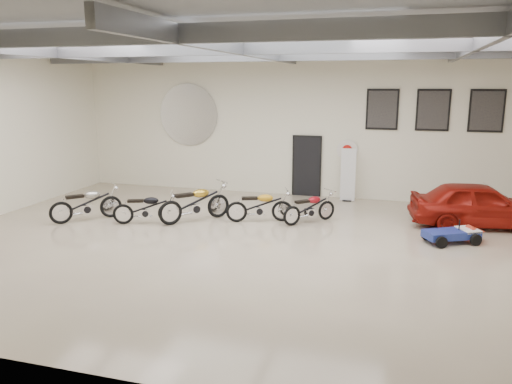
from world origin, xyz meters
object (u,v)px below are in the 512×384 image
(motorcycle_silver, at_px, (86,203))
(vintage_car, at_px, (479,204))
(motorcycle_red, at_px, (310,207))
(motorcycle_black, at_px, (146,208))
(go_kart, at_px, (457,231))
(banner_stand, at_px, (348,175))
(motorcycle_gold, at_px, (195,202))
(motorcycle_yellow, at_px, (259,205))

(motorcycle_silver, distance_m, vintage_car, 11.24)
(motorcycle_red, distance_m, vintage_car, 4.72)
(motorcycle_black, bearing_deg, motorcycle_red, -3.56)
(motorcycle_black, relative_size, go_kart, 1.08)
(motorcycle_black, bearing_deg, banner_stand, 19.16)
(vintage_car, bearing_deg, motorcycle_black, 95.00)
(motorcycle_gold, distance_m, go_kart, 7.15)
(motorcycle_silver, relative_size, vintage_car, 0.54)
(motorcycle_silver, relative_size, motorcycle_black, 1.12)
(motorcycle_red, bearing_deg, motorcycle_silver, 147.54)
(banner_stand, height_order, vintage_car, banner_stand)
(motorcycle_red, bearing_deg, go_kart, -58.14)
(motorcycle_silver, distance_m, motorcycle_yellow, 5.07)
(motorcycle_gold, distance_m, vintage_car, 8.05)
(banner_stand, height_order, motorcycle_yellow, banner_stand)
(motorcycle_yellow, bearing_deg, go_kart, -25.20)
(motorcycle_yellow, height_order, vintage_car, vintage_car)
(motorcycle_yellow, bearing_deg, motorcycle_gold, 173.99)
(motorcycle_gold, height_order, go_kart, motorcycle_gold)
(motorcycle_yellow, xyz_separation_m, go_kart, (5.32, -0.47, -0.19))
(motorcycle_gold, relative_size, motorcycle_red, 1.24)
(vintage_car, bearing_deg, motorcycle_yellow, 92.21)
(motorcycle_black, xyz_separation_m, motorcycle_red, (4.49, 1.42, -0.01))
(vintage_car, bearing_deg, motorcycle_silver, 93.62)
(motorcycle_yellow, relative_size, motorcycle_red, 1.07)
(motorcycle_gold, bearing_deg, motorcycle_yellow, -33.86)
(banner_stand, distance_m, motorcycle_silver, 8.47)
(motorcycle_gold, distance_m, motorcycle_red, 3.33)
(banner_stand, relative_size, vintage_car, 0.49)
(banner_stand, xyz_separation_m, go_kart, (3.14, -3.82, -0.61))
(banner_stand, xyz_separation_m, motorcycle_black, (-5.26, -4.45, -0.45))
(banner_stand, xyz_separation_m, motorcycle_gold, (-4.01, -3.80, -0.35))
(motorcycle_black, relative_size, motorcycle_yellow, 0.96)
(banner_stand, height_order, motorcycle_gold, banner_stand)
(motorcycle_silver, xyz_separation_m, motorcycle_gold, (3.08, 0.84, 0.04))
(go_kart, xyz_separation_m, vintage_car, (0.73, 1.72, 0.33))
(go_kart, bearing_deg, motorcycle_yellow, 146.47)
(motorcycle_silver, xyz_separation_m, go_kart, (10.22, 0.82, -0.22))
(banner_stand, bearing_deg, go_kart, -50.56)
(motorcycle_black, distance_m, motorcycle_yellow, 3.27)
(motorcycle_black, distance_m, motorcycle_red, 4.71)
(motorcycle_red, bearing_deg, motorcycle_gold, 146.64)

